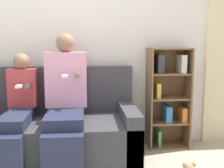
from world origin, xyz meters
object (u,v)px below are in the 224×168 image
Objects in this scene: couch at (48,132)px; adult_seated at (65,98)px; child_seated at (17,112)px; bookshelf at (168,96)px.

adult_seated is (0.20, -0.08, 0.37)m from couch.
bookshelf reaches higher than child_seated.
couch is 1.40m from bookshelf.
child_seated is (-0.46, -0.05, -0.12)m from adult_seated.
child_seated is at bearing -152.79° from couch.
bookshelf is at bearing 14.77° from child_seated.
adult_seated reaches higher than bookshelf.
couch is at bearing -167.88° from bookshelf.
bookshelf is at bearing 17.83° from adult_seated.
adult_seated is 0.47m from child_seated.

